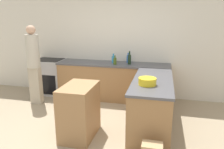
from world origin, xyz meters
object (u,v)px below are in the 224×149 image
object	(u,v)px
island_table	(79,111)
person_by_range	(34,62)
water_bottle_blue	(128,59)
dish_soap_bottle	(113,59)
wine_bottle_dark	(129,59)
mixing_bowl	(147,81)
olive_oil_bottle	(115,61)
range_oven	(50,76)

from	to	relation	value
island_table	person_by_range	distance (m)	2.00
person_by_range	water_bottle_blue	bearing A→B (deg)	23.45
water_bottle_blue	person_by_range	bearing A→B (deg)	-156.55
dish_soap_bottle	wine_bottle_dark	xyz separation A→B (m)	(0.40, -0.04, 0.03)
island_table	wine_bottle_dark	xyz separation A→B (m)	(0.54, 1.82, 0.57)
wine_bottle_dark	dish_soap_bottle	bearing A→B (deg)	173.65
water_bottle_blue	wine_bottle_dark	bearing A→B (deg)	-72.81
mixing_bowl	olive_oil_bottle	bearing A→B (deg)	121.03
range_oven	wine_bottle_dark	bearing A→B (deg)	-1.38
island_table	olive_oil_bottle	world-z (taller)	olive_oil_bottle
person_by_range	range_oven	bearing A→B (deg)	92.84
mixing_bowl	person_by_range	distance (m)	2.76
olive_oil_bottle	water_bottle_blue	distance (m)	0.41
olive_oil_bottle	water_bottle_blue	size ratio (longest dim) A/B	0.90
wine_bottle_dark	person_by_range	world-z (taller)	person_by_range
island_table	mixing_bowl	size ratio (longest dim) A/B	3.08
wine_bottle_dark	person_by_range	bearing A→B (deg)	-162.21
dish_soap_bottle	wine_bottle_dark	distance (m)	0.40
water_bottle_blue	person_by_range	distance (m)	2.20
island_table	olive_oil_bottle	distance (m)	1.81
range_oven	olive_oil_bottle	world-z (taller)	olive_oil_bottle
range_oven	dish_soap_bottle	world-z (taller)	dish_soap_bottle
mixing_bowl	water_bottle_blue	distance (m)	1.84
wine_bottle_dark	person_by_range	size ratio (longest dim) A/B	0.17
island_table	person_by_range	bearing A→B (deg)	143.04
dish_soap_bottle	person_by_range	size ratio (longest dim) A/B	0.13
wine_bottle_dark	range_oven	bearing A→B (deg)	178.62
mixing_bowl	olive_oil_bottle	distance (m)	1.67
island_table	wine_bottle_dark	size ratio (longest dim) A/B	2.89
dish_soap_bottle	wine_bottle_dark	bearing A→B (deg)	-6.35
island_table	wine_bottle_dark	world-z (taller)	wine_bottle_dark
range_oven	dish_soap_bottle	xyz separation A→B (m)	(1.72, -0.01, 0.54)
mixing_bowl	olive_oil_bottle	size ratio (longest dim) A/B	1.36
island_table	wine_bottle_dark	distance (m)	1.99
island_table	person_by_range	xyz separation A→B (m)	(-1.54, 1.16, 0.55)
mixing_bowl	range_oven	bearing A→B (deg)	149.19
wine_bottle_dark	island_table	bearing A→B (deg)	-106.63
mixing_bowl	water_bottle_blue	size ratio (longest dim) A/B	1.23
island_table	water_bottle_blue	bearing A→B (deg)	76.68
range_oven	mixing_bowl	world-z (taller)	mixing_bowl
island_table	range_oven	bearing A→B (deg)	129.98
dish_soap_bottle	olive_oil_bottle	xyz separation A→B (m)	(0.07, -0.15, -0.01)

